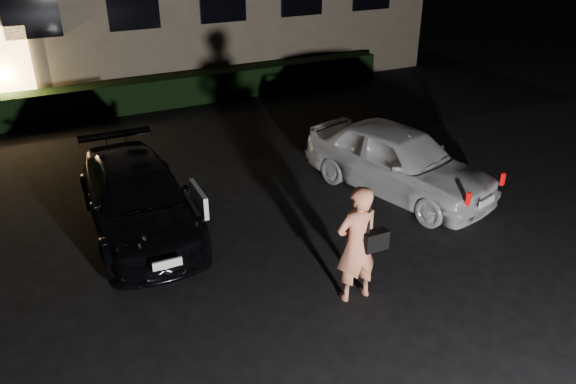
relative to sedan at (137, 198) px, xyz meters
name	(u,v)px	position (x,y,z in m)	size (l,w,h in m)	color
ground	(334,324)	(1.77, -3.83, -0.60)	(80.00, 80.00, 0.00)	black
hedge	(147,94)	(1.77, 6.67, -0.17)	(15.00, 0.70, 0.85)	black
sedan	(137,198)	(0.00, 0.00, 0.00)	(1.83, 4.25, 1.20)	black
hatch	(398,160)	(5.00, -0.83, 0.09)	(2.66, 4.33, 1.38)	silver
man	(357,244)	(2.36, -3.42, 0.31)	(0.74, 0.44, 1.82)	#D97B58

